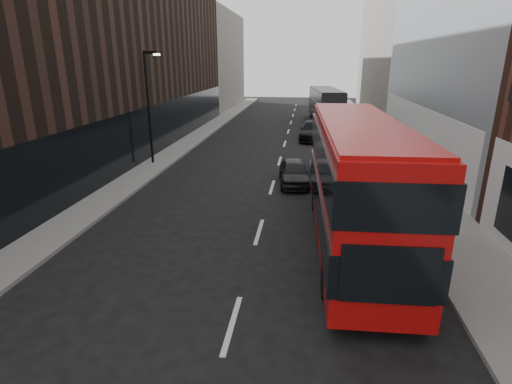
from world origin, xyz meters
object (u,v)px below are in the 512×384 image
(car_a, at_px, (294,172))
(car_b, at_px, (324,157))
(car_c, at_px, (313,131))
(grey_bus, at_px, (326,104))
(red_bus, at_px, (356,178))
(street_lamp, at_px, (149,100))

(car_a, xyz_separation_m, car_b, (1.80, 3.79, -0.00))
(car_c, bearing_deg, grey_bus, 84.51)
(car_a, relative_size, car_c, 0.75)
(red_bus, distance_m, car_a, 8.08)
(street_lamp, xyz_separation_m, grey_bus, (11.98, 20.94, -2.25))
(red_bus, distance_m, car_b, 11.44)
(street_lamp, height_order, car_c, street_lamp)
(street_lamp, distance_m, grey_bus, 24.23)
(red_bus, bearing_deg, grey_bus, 87.98)
(grey_bus, bearing_deg, car_c, -103.75)
(car_b, distance_m, car_c, 9.71)
(car_b, bearing_deg, car_c, 100.21)
(street_lamp, relative_size, red_bus, 0.60)
(street_lamp, relative_size, car_c, 1.32)
(red_bus, height_order, car_b, red_bus)
(red_bus, distance_m, grey_bus, 31.62)
(car_b, height_order, car_c, car_c)
(red_bus, bearing_deg, car_b, 91.40)
(street_lamp, bearing_deg, red_bus, -42.18)
(street_lamp, bearing_deg, grey_bus, 60.23)
(street_lamp, distance_m, car_b, 11.73)
(street_lamp, distance_m, car_a, 10.51)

